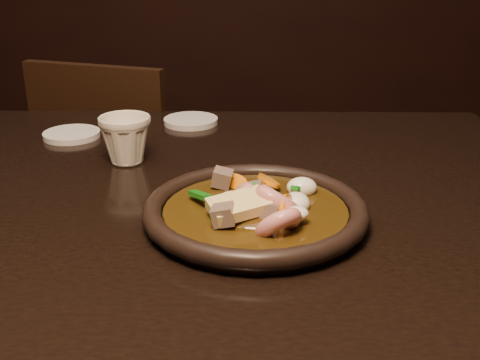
{
  "coord_description": "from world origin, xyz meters",
  "views": [
    {
      "loc": [
        0.31,
        -0.83,
        1.11
      ],
      "look_at": [
        0.3,
        -0.08,
        0.8
      ],
      "focal_mm": 45.0,
      "sensor_mm": 36.0,
      "label": 1
    }
  ],
  "objects_px": {
    "plate": "(255,212)",
    "table": "(51,235)",
    "chair": "(125,192)",
    "tea_cup": "(126,138)"
  },
  "relations": [
    {
      "from": "table",
      "to": "tea_cup",
      "type": "height_order",
      "value": "tea_cup"
    },
    {
      "from": "tea_cup",
      "to": "chair",
      "type": "bearing_deg",
      "value": 103.48
    },
    {
      "from": "table",
      "to": "chair",
      "type": "relative_size",
      "value": 1.94
    },
    {
      "from": "table",
      "to": "chair",
      "type": "bearing_deg",
      "value": 93.0
    },
    {
      "from": "table",
      "to": "chair",
      "type": "xyz_separation_m",
      "value": [
        -0.04,
        0.7,
        -0.22
      ]
    },
    {
      "from": "plate",
      "to": "table",
      "type": "bearing_deg",
      "value": 161.62
    },
    {
      "from": "table",
      "to": "tea_cup",
      "type": "relative_size",
      "value": 18.28
    },
    {
      "from": "table",
      "to": "plate",
      "type": "xyz_separation_m",
      "value": [
        0.32,
        -0.11,
        0.09
      ]
    },
    {
      "from": "chair",
      "to": "plate",
      "type": "relative_size",
      "value": 2.73
    },
    {
      "from": "plate",
      "to": "tea_cup",
      "type": "bearing_deg",
      "value": 133.34
    }
  ]
}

